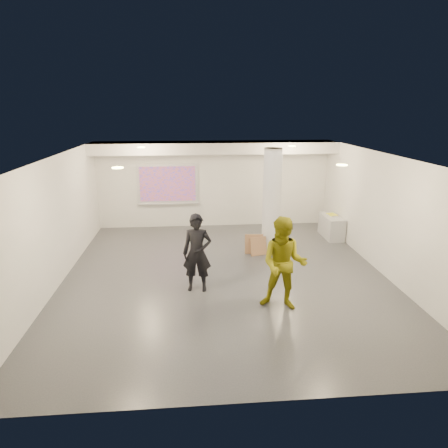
{
  "coord_description": "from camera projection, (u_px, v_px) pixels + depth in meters",
  "views": [
    {
      "loc": [
        -0.83,
        -9.23,
        4.1
      ],
      "look_at": [
        0.0,
        0.4,
        1.25
      ],
      "focal_mm": 32.0,
      "sensor_mm": 36.0,
      "label": 1
    }
  ],
  "objects": [
    {
      "name": "floor",
      "position": [
        225.0,
        276.0,
        10.05
      ],
      "size": [
        8.0,
        9.0,
        0.01
      ],
      "primitive_type": "cube",
      "color": "#393B41",
      "rests_on": "ground"
    },
    {
      "name": "ceiling",
      "position": [
        225.0,
        156.0,
        9.2
      ],
      "size": [
        8.0,
        9.0,
        0.01
      ],
      "primitive_type": "cube",
      "color": "white",
      "rests_on": "floor"
    },
    {
      "name": "wall_back",
      "position": [
        214.0,
        184.0,
        13.93
      ],
      "size": [
        8.0,
        0.01,
        3.0
      ],
      "primitive_type": "cube",
      "color": "silver",
      "rests_on": "floor"
    },
    {
      "name": "wall_front",
      "position": [
        255.0,
        309.0,
        5.33
      ],
      "size": [
        8.0,
        0.01,
        3.0
      ],
      "primitive_type": "cube",
      "color": "silver",
      "rests_on": "floor"
    },
    {
      "name": "wall_left",
      "position": [
        55.0,
        223.0,
        9.3
      ],
      "size": [
        0.01,
        9.0,
        3.0
      ],
      "primitive_type": "cube",
      "color": "silver",
      "rests_on": "floor"
    },
    {
      "name": "wall_right",
      "position": [
        385.0,
        215.0,
        9.96
      ],
      "size": [
        0.01,
        9.0,
        3.0
      ],
      "primitive_type": "cube",
      "color": "silver",
      "rests_on": "floor"
    },
    {
      "name": "soffit_band",
      "position": [
        215.0,
        147.0,
        13.03
      ],
      "size": [
        8.0,
        1.1,
        0.36
      ],
      "primitive_type": "cube",
      "color": "silver",
      "rests_on": "ceiling"
    },
    {
      "name": "downlight_nw",
      "position": [
        141.0,
        147.0,
        11.42
      ],
      "size": [
        0.22,
        0.22,
        0.02
      ],
      "primitive_type": "cylinder",
      "color": "#F1ED7D",
      "rests_on": "ceiling"
    },
    {
      "name": "downlight_ne",
      "position": [
        292.0,
        146.0,
        11.78
      ],
      "size": [
        0.22,
        0.22,
        0.02
      ],
      "primitive_type": "cylinder",
      "color": "#F1ED7D",
      "rests_on": "ceiling"
    },
    {
      "name": "downlight_sw",
      "position": [
        118.0,
        168.0,
        7.59
      ],
      "size": [
        0.22,
        0.22,
        0.02
      ],
      "primitive_type": "cylinder",
      "color": "#F1ED7D",
      "rests_on": "ceiling"
    },
    {
      "name": "downlight_se",
      "position": [
        342.0,
        165.0,
        7.96
      ],
      "size": [
        0.22,
        0.22,
        0.02
      ],
      "primitive_type": "cylinder",
      "color": "#F1ED7D",
      "rests_on": "ceiling"
    },
    {
      "name": "column",
      "position": [
        272.0,
        201.0,
        11.47
      ],
      "size": [
        0.52,
        0.52,
        3.0
      ],
      "primitive_type": "cylinder",
      "color": "silver",
      "rests_on": "floor"
    },
    {
      "name": "projection_screen",
      "position": [
        168.0,
        184.0,
        13.74
      ],
      "size": [
        2.1,
        0.13,
        1.42
      ],
      "color": "silver",
      "rests_on": "wall_back"
    },
    {
      "name": "credenza",
      "position": [
        331.0,
        227.0,
        12.96
      ],
      "size": [
        0.5,
        1.21,
        0.71
      ],
      "primitive_type": "cube",
      "rotation": [
        0.0,
        0.0,
        -0.0
      ],
      "color": "#A2A4A8",
      "rests_on": "floor"
    },
    {
      "name": "papers_stack",
      "position": [
        332.0,
        215.0,
        12.96
      ],
      "size": [
        0.3,
        0.34,
        0.02
      ],
      "primitive_type": "cube",
      "rotation": [
        0.0,
        0.0,
        0.3
      ],
      "color": "white",
      "rests_on": "credenza"
    },
    {
      "name": "postit_pad",
      "position": [
        332.0,
        215.0,
        12.99
      ],
      "size": [
        0.3,
        0.37,
        0.03
      ],
      "primitive_type": "cube",
      "rotation": [
        0.0,
        0.0,
        0.19
      ],
      "color": "yellow",
      "rests_on": "credenza"
    },
    {
      "name": "cardboard_back",
      "position": [
        254.0,
        244.0,
        11.52
      ],
      "size": [
        0.53,
        0.16,
        0.58
      ],
      "primitive_type": "cube",
      "rotation": [
        -0.13,
        0.0,
        -0.06
      ],
      "color": "#926A47",
      "rests_on": "floor"
    },
    {
      "name": "cardboard_front",
      "position": [
        258.0,
        246.0,
        11.4
      ],
      "size": [
        0.5,
        0.27,
        0.53
      ],
      "primitive_type": "cube",
      "rotation": [
        -0.19,
        0.0,
        0.27
      ],
      "color": "#926A47",
      "rests_on": "floor"
    },
    {
      "name": "woman",
      "position": [
        197.0,
        253.0,
        9.06
      ],
      "size": [
        0.71,
        0.52,
        1.81
      ],
      "primitive_type": "imported",
      "rotation": [
        0.0,
        0.0,
        -0.13
      ],
      "color": "black",
      "rests_on": "floor"
    },
    {
      "name": "man",
      "position": [
        284.0,
        264.0,
        8.21
      ],
      "size": [
        1.16,
        1.03,
        1.98
      ],
      "primitive_type": "imported",
      "rotation": [
        0.0,
        0.0,
        -0.35
      ],
      "color": "olive",
      "rests_on": "floor"
    }
  ]
}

